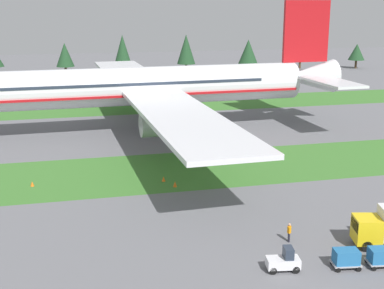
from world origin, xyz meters
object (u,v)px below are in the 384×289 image
taxiway_marker_1 (175,184)px  cargo_dolly_second (381,256)px  airliner (142,86)px  ground_crew_marshaller (289,232)px  taxiway_marker_2 (32,184)px  cargo_dolly_lead (346,257)px  taxiway_marker_0 (164,179)px  baggage_tug (284,261)px

taxiway_marker_1 → cargo_dolly_second: bearing=-61.8°
cargo_dolly_second → airliner: bearing=21.5°
ground_crew_marshaller → taxiway_marker_2: bearing=-111.5°
airliner → cargo_dolly_lead: size_ratio=35.14×
cargo_dolly_lead → taxiway_marker_0: size_ratio=4.11×
taxiway_marker_1 → taxiway_marker_2: bearing=165.8°
ground_crew_marshaller → taxiway_marker_2: size_ratio=3.04×
baggage_tug → taxiway_marker_0: baggage_tug is taller
ground_crew_marshaller → taxiway_marker_1: 18.02m
ground_crew_marshaller → airliner: bearing=-151.2°
airliner → taxiway_marker_1: bearing=177.3°
taxiway_marker_1 → taxiway_marker_2: 16.48m
taxiway_marker_0 → taxiway_marker_2: taxiway_marker_0 is taller
baggage_tug → ground_crew_marshaller: (2.52, 4.85, 0.13)m
taxiway_marker_1 → ground_crew_marshaller: bearing=-67.7°
taxiway_marker_2 → taxiway_marker_1: bearing=-14.2°
cargo_dolly_second → taxiway_marker_1: cargo_dolly_second is taller
baggage_tug → ground_crew_marshaller: bearing=-18.9°
airliner → taxiway_marker_2: bearing=144.0°
airliner → baggage_tug: airliner is taller
ground_crew_marshaller → taxiway_marker_1: (-6.85, 16.66, -0.61)m
cargo_dolly_lead → baggage_tug: bearing=90.0°
taxiway_marker_0 → taxiway_marker_1: 2.43m
airliner → cargo_dolly_second: (11.74, -50.98, -6.57)m
airliner → taxiway_marker_0: size_ratio=144.27×
cargo_dolly_lead → taxiway_marker_2: 36.48m
cargo_dolly_second → taxiway_marker_0: (-13.08, 24.94, -0.63)m
airliner → cargo_dolly_lead: airliner is taller
baggage_tug → ground_crew_marshaller: baggage_tug is taller
cargo_dolly_lead → taxiway_marker_1: 24.13m
airliner → ground_crew_marshaller: size_ratio=48.44×
taxiway_marker_1 → taxiway_marker_0: bearing=112.3°
baggage_tug → taxiway_marker_0: 24.33m
cargo_dolly_lead → taxiway_marker_1: bearing=31.2°
baggage_tug → cargo_dolly_lead: size_ratio=1.15×
airliner → taxiway_marker_2: (-16.40, -24.25, -7.20)m
taxiway_marker_2 → airliner: bearing=55.9°
cargo_dolly_second → ground_crew_marshaller: (-5.31, 6.03, 0.03)m
taxiway_marker_2 → cargo_dolly_lead: bearing=-46.1°
baggage_tug → taxiway_marker_1: 21.94m
baggage_tug → taxiway_marker_2: baggage_tug is taller
cargo_dolly_lead → ground_crew_marshaller: bearing=32.2°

